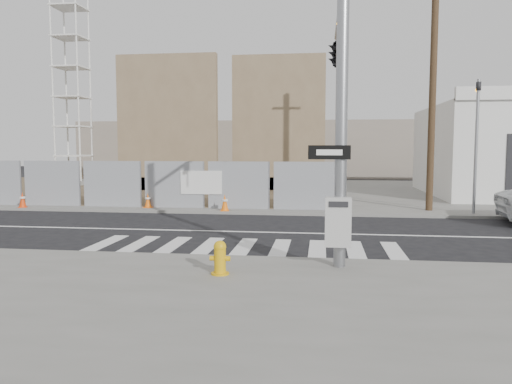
# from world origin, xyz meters

# --- Properties ---
(ground) EXTENTS (100.00, 100.00, 0.00)m
(ground) POSITION_xyz_m (0.00, 0.00, 0.00)
(ground) COLOR black
(ground) RESTS_ON ground
(sidewalk_far) EXTENTS (50.00, 20.00, 0.12)m
(sidewalk_far) POSITION_xyz_m (0.00, 14.00, 0.06)
(sidewalk_far) COLOR slate
(sidewalk_far) RESTS_ON ground
(signal_pole) EXTENTS (0.96, 5.87, 7.00)m
(signal_pole) POSITION_xyz_m (2.49, -2.05, 4.78)
(signal_pole) COLOR gray
(signal_pole) RESTS_ON sidewalk_near
(far_signal_pole) EXTENTS (0.16, 0.20, 5.60)m
(far_signal_pole) POSITION_xyz_m (8.00, 4.60, 3.48)
(far_signal_pole) COLOR gray
(far_signal_pole) RESTS_ON sidewalk_far
(chain_link_fence) EXTENTS (24.60, 0.04, 2.00)m
(chain_link_fence) POSITION_xyz_m (-10.00, 5.00, 1.12)
(chain_link_fence) COLOR gray
(chain_link_fence) RESTS_ON sidewalk_far
(concrete_wall_left) EXTENTS (6.00, 1.30, 8.00)m
(concrete_wall_left) POSITION_xyz_m (-7.00, 13.08, 3.38)
(concrete_wall_left) COLOR brown
(concrete_wall_left) RESTS_ON sidewalk_far
(concrete_wall_right) EXTENTS (5.50, 1.30, 8.00)m
(concrete_wall_right) POSITION_xyz_m (-0.50, 14.08, 3.38)
(concrete_wall_right) COLOR brown
(concrete_wall_right) RESTS_ON sidewalk_far
(crane_tower) EXTENTS (2.60, 2.60, 18.15)m
(crane_tower) POSITION_xyz_m (-15.00, 17.00, 9.02)
(crane_tower) COLOR slate
(crane_tower) RESTS_ON sidewalk_far
(utility_pole_right) EXTENTS (1.60, 0.28, 10.00)m
(utility_pole_right) POSITION_xyz_m (6.50, 5.50, 5.20)
(utility_pole_right) COLOR #443320
(utility_pole_right) RESTS_ON sidewalk_far
(fire_hydrant) EXTENTS (0.43, 0.39, 0.70)m
(fire_hydrant) POSITION_xyz_m (0.04, -5.82, 0.47)
(fire_hydrant) COLOR #D49E0B
(fire_hydrant) RESTS_ON sidewalk_near
(traffic_cone_b) EXTENTS (0.45, 0.45, 0.67)m
(traffic_cone_b) POSITION_xyz_m (-10.75, 4.22, 0.45)
(traffic_cone_b) COLOR red
(traffic_cone_b) RESTS_ON sidewalk_far
(traffic_cone_c) EXTENTS (0.41, 0.41, 0.63)m
(traffic_cone_c) POSITION_xyz_m (-5.34, 4.85, 0.43)
(traffic_cone_c) COLOR orange
(traffic_cone_c) RESTS_ON sidewalk_far
(traffic_cone_d) EXTENTS (0.40, 0.40, 0.68)m
(traffic_cone_d) POSITION_xyz_m (-1.84, 4.22, 0.45)
(traffic_cone_d) COLOR orange
(traffic_cone_d) RESTS_ON sidewalk_far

